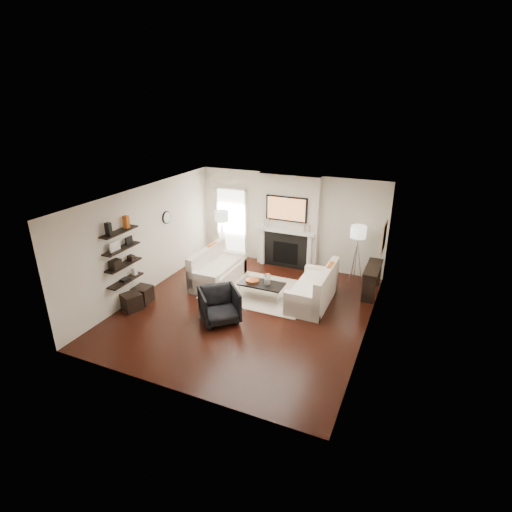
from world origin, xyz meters
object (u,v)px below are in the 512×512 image
at_px(armchair, 219,304).
at_px(ottoman_near, 143,294).
at_px(loveseat_left_base, 218,275).
at_px(coffee_table, 262,284).
at_px(lamp_left_shade, 222,216).
at_px(lamp_right_shade, 358,232).
at_px(loveseat_right_base, 312,294).

relative_size(armchair, ottoman_near, 2.08).
bearing_deg(loveseat_left_base, coffee_table, -15.43).
distance_m(armchair, lamp_left_shade, 3.51).
distance_m(armchair, ottoman_near, 2.15).
height_order(coffee_table, lamp_right_shade, lamp_right_shade).
relative_size(armchair, lamp_left_shade, 2.08).
distance_m(coffee_table, armchair, 1.40).
height_order(loveseat_right_base, lamp_left_shade, lamp_left_shade).
bearing_deg(lamp_right_shade, ottoman_near, -145.20).
bearing_deg(coffee_table, lamp_left_shade, 139.84).
bearing_deg(lamp_right_shade, loveseat_right_base, -115.90).
xyz_separation_m(loveseat_right_base, lamp_left_shade, (-3.17, 1.34, 1.24)).
height_order(coffee_table, lamp_left_shade, lamp_left_shade).
xyz_separation_m(loveseat_right_base, coffee_table, (-1.20, -0.32, 0.19)).
relative_size(loveseat_right_base, lamp_left_shade, 4.50).
height_order(loveseat_left_base, lamp_right_shade, lamp_right_shade).
bearing_deg(armchair, coffee_table, 28.31).
relative_size(armchair, lamp_right_shade, 2.08).
relative_size(lamp_left_shade, ottoman_near, 1.00).
height_order(armchair, lamp_left_shade, lamp_left_shade).
relative_size(loveseat_left_base, lamp_left_shade, 4.50).
xyz_separation_m(loveseat_right_base, lamp_right_shade, (0.73, 1.50, 1.24)).
bearing_deg(lamp_left_shade, ottoman_near, -101.76).
bearing_deg(lamp_right_shade, loveseat_left_base, -156.92).
bearing_deg(coffee_table, loveseat_right_base, 15.10).
xyz_separation_m(loveseat_right_base, ottoman_near, (-3.79, -1.64, -0.01)).
xyz_separation_m(coffee_table, lamp_left_shade, (-1.97, 1.66, 1.05)).
xyz_separation_m(loveseat_left_base, armchair, (0.98, -1.72, 0.21)).
height_order(armchair, ottoman_near, armchair).
distance_m(lamp_right_shade, ottoman_near, 5.64).
relative_size(loveseat_right_base, lamp_right_shade, 4.50).
bearing_deg(coffee_table, ottoman_near, -153.11).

